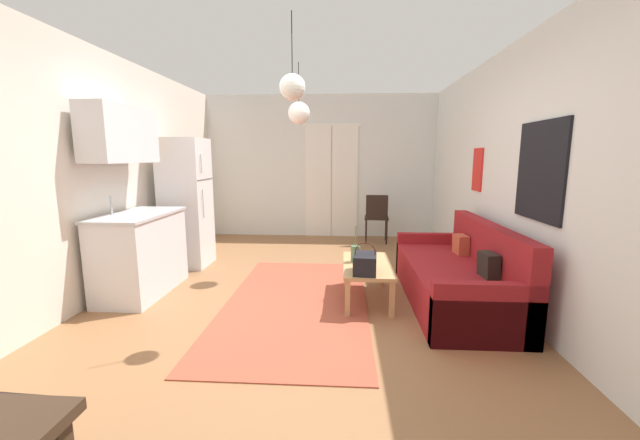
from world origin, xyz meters
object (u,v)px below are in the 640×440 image
pendant_lamp_far (299,113)px  accent_chair (377,215)px  handbag (365,263)px  pendant_lamp_near (292,87)px  coffee_table (367,268)px  couch (460,278)px  refrigerator (186,203)px  bamboo_vase (355,254)px

pendant_lamp_far → accent_chair: bearing=57.7°
accent_chair → handbag: bearing=87.0°
pendant_lamp_near → accent_chair: bearing=73.7°
coffee_table → accent_chair: 2.78m
pendant_lamp_near → pendant_lamp_far: same height
couch → accent_chair: accent_chair is taller
coffee_table → refrigerator: size_ratio=0.57×
couch → handbag: size_ratio=6.07×
bamboo_vase → accent_chair: size_ratio=0.46×
handbag → coffee_table: bearing=82.5°
bamboo_vase → pendant_lamp_near: bearing=-125.1°
couch → bamboo_vase: size_ratio=5.19×
couch → pendant_lamp_near: size_ratio=2.99×
couch → bamboo_vase: couch is taller
couch → bamboo_vase: bearing=174.8°
couch → pendant_lamp_far: bearing=152.1°
coffee_table → couch: bearing=-1.8°
coffee_table → pendant_lamp_far: bearing=131.9°
handbag → pendant_lamp_far: size_ratio=0.46×
coffee_table → accent_chair: accent_chair is taller
bamboo_vase → pendant_lamp_far: bearing=129.5°
couch → accent_chair: 2.87m
refrigerator → accent_chair: 3.22m
refrigerator → accent_chair: size_ratio=2.04×
bamboo_vase → refrigerator: 2.61m
couch → pendant_lamp_far: pendant_lamp_far is taller
couch → handbag: bearing=-163.9°
handbag → pendant_lamp_far: pendant_lamp_far is taller
accent_chair → pendant_lamp_far: bearing=61.7°
couch → coffee_table: 0.98m
coffee_table → bamboo_vase: size_ratio=2.54×
refrigerator → pendant_lamp_far: 2.02m
handbag → pendant_lamp_near: 1.76m
handbag → couch: bearing=16.1°
couch → pendant_lamp_near: 2.56m
pendant_lamp_near → coffee_table: bearing=46.8°
couch → pendant_lamp_far: (-1.80, 0.95, 1.80)m
accent_chair → pendant_lamp_near: pendant_lamp_near is taller
pendant_lamp_far → handbag: bearing=-57.8°
accent_chair → pendant_lamp_near: size_ratio=1.26×
couch → pendant_lamp_near: (-1.66, -0.70, 1.82)m
couch → refrigerator: bearing=160.5°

